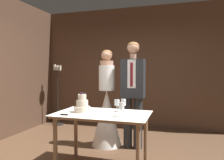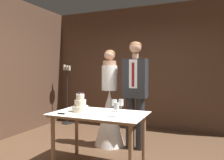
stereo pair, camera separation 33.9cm
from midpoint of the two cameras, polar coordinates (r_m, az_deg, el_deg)
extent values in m
cube|color=#513828|center=(5.24, 5.32, 3.30)|extent=(4.98, 0.12, 2.85)
cylinder|color=#8E6B4C|center=(3.14, -17.75, -15.98)|extent=(0.06, 0.06, 0.73)
cylinder|color=#8E6B4C|center=(2.70, 3.10, -19.00)|extent=(0.06, 0.06, 0.73)
cylinder|color=#8E6B4C|center=(3.62, -12.19, -13.39)|extent=(0.06, 0.06, 0.73)
cylinder|color=#8E6B4C|center=(3.25, 5.75, -15.23)|extent=(0.06, 0.06, 0.73)
cube|color=#8E6B4C|center=(3.03, -5.81, -9.08)|extent=(1.23, 0.72, 0.03)
cube|color=white|center=(3.03, -5.81, -8.70)|extent=(1.29, 0.78, 0.01)
cylinder|color=beige|center=(3.13, -10.91, -7.55)|extent=(0.23, 0.23, 0.08)
cylinder|color=beige|center=(3.12, -10.93, -6.03)|extent=(0.16, 0.16, 0.09)
cylinder|color=beige|center=(3.11, -10.94, -4.45)|extent=(0.12, 0.12, 0.08)
sphere|color=#2D1933|center=(3.09, -10.42, -3.52)|extent=(0.02, 0.02, 0.02)
sphere|color=#2D1933|center=(3.12, -10.41, -3.46)|extent=(0.02, 0.02, 0.02)
sphere|color=#2D1933|center=(3.14, -11.09, -3.44)|extent=(0.02, 0.02, 0.02)
sphere|color=#2D1933|center=(3.09, -11.43, -3.52)|extent=(0.02, 0.02, 0.02)
sphere|color=#2D1933|center=(3.08, -11.04, -3.55)|extent=(0.02, 0.02, 0.02)
cube|color=silver|center=(2.89, -11.78, -9.18)|extent=(0.33, 0.06, 0.00)
cylinder|color=black|center=(2.98, -15.67, -8.70)|extent=(0.10, 0.03, 0.02)
cylinder|color=silver|center=(3.11, -0.14, -8.28)|extent=(0.06, 0.06, 0.00)
cylinder|color=silver|center=(3.10, -0.14, -7.48)|extent=(0.01, 0.01, 0.08)
cylinder|color=silver|center=(3.09, -0.14, -5.86)|extent=(0.07, 0.07, 0.09)
cylinder|color=maroon|center=(3.09, -0.14, -6.41)|extent=(0.06, 0.06, 0.03)
cylinder|color=silver|center=(2.81, -1.02, -9.45)|extent=(0.07, 0.07, 0.00)
cylinder|color=silver|center=(2.80, -1.02, -8.55)|extent=(0.01, 0.01, 0.09)
cylinder|color=silver|center=(2.79, -1.03, -6.81)|extent=(0.07, 0.07, 0.09)
cylinder|color=maroon|center=(2.79, -1.03, -7.34)|extent=(0.06, 0.06, 0.03)
cylinder|color=silver|center=(3.09, -1.88, -8.37)|extent=(0.07, 0.07, 0.00)
cylinder|color=silver|center=(3.08, -1.88, -7.52)|extent=(0.01, 0.01, 0.09)
cylinder|color=silver|center=(3.07, -1.89, -5.93)|extent=(0.07, 0.07, 0.08)
cone|color=white|center=(3.99, -3.87, -9.84)|extent=(0.54, 0.54, 0.99)
cylinder|color=white|center=(3.90, -3.90, 0.55)|extent=(0.28, 0.28, 0.45)
cylinder|color=tan|center=(3.90, -3.91, 4.44)|extent=(0.24, 0.24, 0.08)
sphere|color=tan|center=(3.91, -3.92, 6.45)|extent=(0.19, 0.19, 0.19)
ellipsoid|color=brown|center=(3.92, -3.84, 6.85)|extent=(0.20, 0.20, 0.14)
cylinder|color=#282B30|center=(3.88, 1.62, -11.02)|extent=(0.15, 0.15, 0.88)
cylinder|color=#282B30|center=(3.84, 4.24, -11.18)|extent=(0.15, 0.15, 0.88)
cube|color=#282B30|center=(3.75, 2.95, 0.44)|extent=(0.40, 0.24, 0.66)
cube|color=white|center=(3.63, 2.47, 1.62)|extent=(0.14, 0.01, 0.48)
cube|color=maroon|center=(3.63, 2.45, 1.41)|extent=(0.04, 0.01, 0.40)
cylinder|color=tan|center=(3.76, 2.96, 6.19)|extent=(0.11, 0.11, 0.09)
sphere|color=tan|center=(3.77, 2.97, 8.42)|extent=(0.20, 0.20, 0.20)
ellipsoid|color=brown|center=(3.79, 3.01, 8.94)|extent=(0.20, 0.20, 0.13)
cylinder|color=black|center=(5.75, -15.60, -11.06)|extent=(0.28, 0.28, 0.02)
cylinder|color=black|center=(5.63, -15.69, -4.42)|extent=(0.03, 0.03, 1.32)
cylinder|color=black|center=(5.59, -15.77, 2.37)|extent=(0.22, 0.22, 0.01)
cylinder|color=silver|center=(5.63, -16.42, 3.18)|extent=(0.06, 0.06, 0.15)
cylinder|color=silver|center=(5.59, -15.78, 3.08)|extent=(0.06, 0.06, 0.13)
cylinder|color=silver|center=(5.55, -15.13, 3.06)|extent=(0.06, 0.06, 0.12)
camera|label=1|loc=(0.17, -92.86, -0.13)|focal=35.00mm
camera|label=2|loc=(0.17, 87.14, 0.13)|focal=35.00mm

